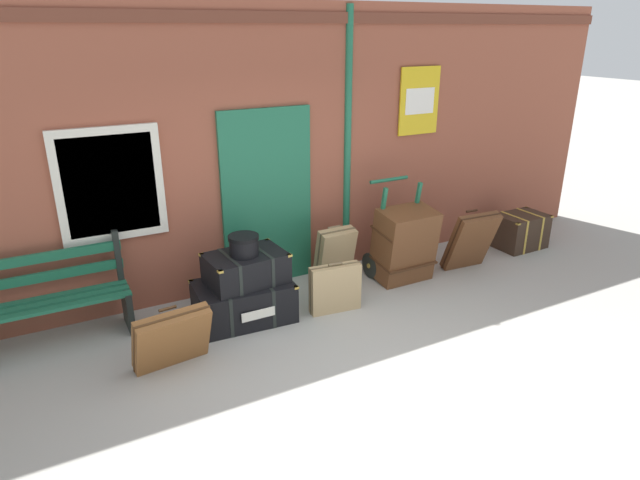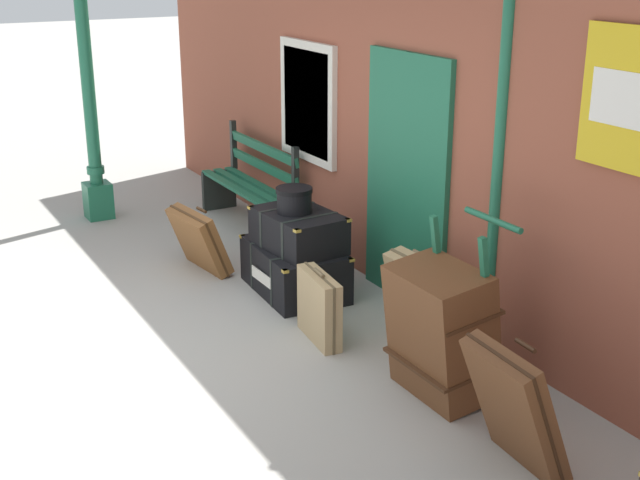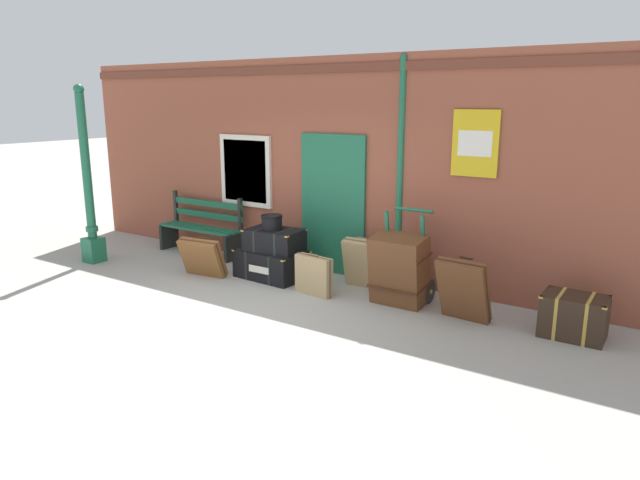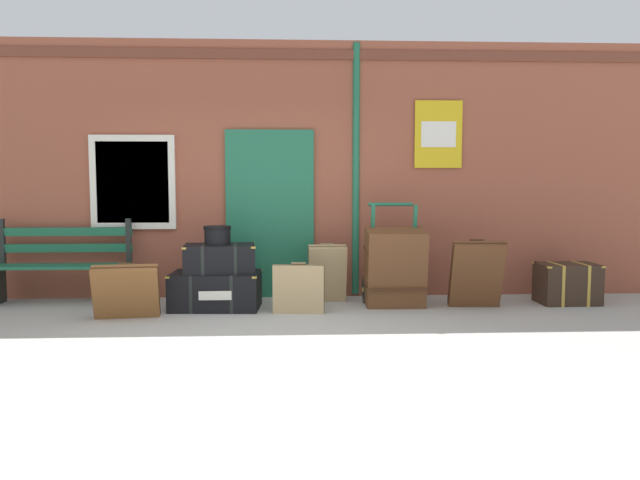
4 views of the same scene
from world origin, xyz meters
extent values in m
plane|color=#A3A099|center=(0.00, 0.00, 0.00)|extent=(60.00, 60.00, 0.00)
cube|color=brown|center=(0.00, 2.60, 1.60)|extent=(10.40, 0.30, 3.20)
cube|color=brown|center=(0.00, 2.44, 3.02)|extent=(10.40, 0.03, 0.12)
cube|color=#1E6647|center=(0.05, 2.43, 1.05)|extent=(1.10, 0.05, 2.10)
cube|color=#123D2A|center=(0.05, 2.41, 1.05)|extent=(0.06, 0.02, 2.10)
cube|color=silver|center=(-1.64, 2.43, 1.45)|extent=(1.04, 0.06, 1.16)
cube|color=silver|center=(-1.64, 2.41, 1.45)|extent=(0.88, 0.02, 1.00)
cylinder|color=#1E6647|center=(1.13, 2.45, 1.60)|extent=(0.09, 0.09, 3.14)
cube|color=gold|center=(2.17, 2.43, 2.05)|extent=(0.60, 0.02, 0.84)
cube|color=white|center=(2.17, 2.41, 2.05)|extent=(0.44, 0.01, 0.32)
cube|color=#1E6647|center=(-2.44, 1.96, 0.45)|extent=(1.60, 0.09, 0.04)
cube|color=#1E6647|center=(-2.44, 2.10, 0.45)|extent=(1.60, 0.09, 0.04)
cube|color=#1E6647|center=(-2.44, 2.24, 0.45)|extent=(1.60, 0.09, 0.04)
cube|color=#1E6647|center=(-2.44, 2.30, 0.65)|extent=(1.60, 0.05, 0.10)
cube|color=#1E6647|center=(-2.44, 2.30, 0.85)|extent=(1.60, 0.05, 0.10)
cube|color=black|center=(-3.20, 2.30, 0.73)|extent=(0.06, 0.06, 0.56)
cube|color=black|center=(-1.68, 2.10, 0.23)|extent=(0.06, 0.40, 0.45)
cube|color=black|center=(-1.68, 2.30, 0.73)|extent=(0.06, 0.06, 0.56)
cube|color=black|center=(-0.56, 1.70, 0.21)|extent=(1.04, 0.70, 0.42)
cube|color=black|center=(-0.78, 1.71, 0.21)|extent=(0.08, 0.65, 0.43)
cube|color=black|center=(-0.33, 1.69, 0.21)|extent=(0.08, 0.65, 0.43)
cube|color=#B79338|center=(-1.06, 1.43, 0.41)|extent=(0.05, 0.05, 0.02)
cube|color=#B79338|center=(-0.10, 1.37, 0.41)|extent=(0.05, 0.05, 0.02)
cube|color=#B79338|center=(-1.02, 2.03, 0.41)|extent=(0.05, 0.05, 0.02)
cube|color=#B79338|center=(-0.06, 1.97, 0.41)|extent=(0.05, 0.05, 0.02)
cube|color=silver|center=(-0.53, 1.36, 0.21)|extent=(0.36, 0.01, 0.10)
cube|color=black|center=(-0.51, 1.71, 0.58)|extent=(0.84, 0.60, 0.32)
cube|color=black|center=(-0.69, 1.70, 0.58)|extent=(0.07, 0.55, 0.33)
cube|color=black|center=(-0.33, 1.73, 0.58)|extent=(0.07, 0.55, 0.33)
cube|color=#B79338|center=(-0.87, 1.44, 0.73)|extent=(0.05, 0.05, 0.02)
cube|color=#B79338|center=(-0.11, 1.49, 0.73)|extent=(0.05, 0.05, 0.02)
cube|color=#B79338|center=(-0.91, 1.94, 0.73)|extent=(0.05, 0.05, 0.02)
cube|color=#B79338|center=(-0.15, 1.99, 0.73)|extent=(0.05, 0.05, 0.02)
cylinder|color=black|center=(-0.53, 1.69, 0.85)|extent=(0.30, 0.30, 0.22)
cylinder|color=black|center=(-0.53, 1.69, 0.94)|extent=(0.31, 0.31, 0.04)
cube|color=black|center=(1.52, 1.69, 0.01)|extent=(0.56, 0.28, 0.03)
cube|color=#1E6647|center=(1.27, 1.89, 0.60)|extent=(0.04, 0.24, 1.19)
cube|color=#1E6647|center=(1.77, 1.89, 0.60)|extent=(0.04, 0.24, 1.19)
cylinder|color=#1E6647|center=(1.52, 2.09, 1.18)|extent=(0.54, 0.04, 0.04)
cylinder|color=black|center=(1.20, 1.95, 0.16)|extent=(0.04, 0.32, 0.32)
cylinder|color=#B79338|center=(1.20, 1.95, 0.16)|extent=(0.07, 0.06, 0.06)
cylinder|color=black|center=(1.84, 1.95, 0.16)|extent=(0.04, 0.32, 0.32)
cylinder|color=#B79338|center=(1.84, 1.95, 0.16)|extent=(0.07, 0.06, 0.06)
cube|color=brown|center=(1.52, 1.71, 0.46)|extent=(0.68, 0.55, 0.93)
cube|color=#432715|center=(1.52, 1.71, 0.27)|extent=(0.70, 0.46, 0.08)
cube|color=#432715|center=(1.52, 1.71, 0.66)|extent=(0.70, 0.46, 0.08)
cube|color=tan|center=(0.39, 1.41, 0.27)|extent=(0.58, 0.21, 0.53)
cylinder|color=brown|center=(0.39, 1.41, 0.55)|extent=(0.16, 0.05, 0.03)
cube|color=brown|center=(0.39, 1.41, 0.27)|extent=(0.58, 0.09, 0.55)
cube|color=tan|center=(0.75, 2.06, 0.35)|extent=(0.46, 0.33, 0.70)
cylinder|color=brown|center=(0.75, 2.08, 0.70)|extent=(0.16, 0.03, 0.03)
cube|color=brown|center=(0.75, 2.06, 0.35)|extent=(0.47, 0.19, 0.68)
cube|color=brown|center=(-1.45, 1.17, 0.30)|extent=(0.71, 0.42, 0.59)
cylinder|color=#4F3018|center=(-1.45, 1.20, 0.59)|extent=(0.16, 0.05, 0.03)
cube|color=#482C16|center=(-1.45, 1.17, 0.30)|extent=(0.71, 0.31, 0.56)
cube|color=brown|center=(2.44, 1.54, 0.40)|extent=(0.62, 0.46, 0.79)
cylinder|color=#3A2112|center=(2.44, 1.58, 0.79)|extent=(0.16, 0.04, 0.03)
cube|color=#351E10|center=(2.44, 1.54, 0.40)|extent=(0.62, 0.36, 0.76)
cube|color=#332319|center=(3.62, 1.81, 0.24)|extent=(0.69, 0.49, 0.48)
cube|color=#B79338|center=(3.47, 1.81, 0.24)|extent=(0.04, 0.49, 0.49)
cube|color=#B79338|center=(3.78, 1.82, 0.24)|extent=(0.04, 0.49, 0.49)
cube|color=#B79338|center=(3.31, 1.59, 0.47)|extent=(0.05, 0.05, 0.02)
cube|color=#B79338|center=(3.95, 1.60, 0.47)|extent=(0.05, 0.05, 0.02)
cube|color=#B79338|center=(3.30, 2.03, 0.47)|extent=(0.05, 0.05, 0.02)
cube|color=#B79338|center=(3.94, 2.04, 0.47)|extent=(0.05, 0.05, 0.02)
camera|label=1|loc=(-2.29, -3.25, 2.92)|focal=30.80mm
camera|label=2|loc=(5.58, -1.50, 2.89)|focal=47.63mm
camera|label=3|loc=(4.63, -4.83, 2.60)|focal=32.64mm
camera|label=4|loc=(0.26, -5.81, 1.48)|focal=36.80mm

